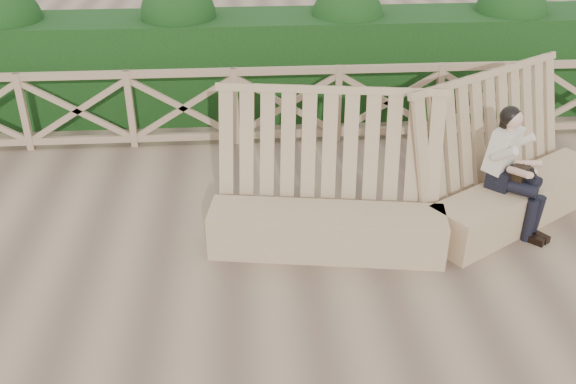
{
  "coord_description": "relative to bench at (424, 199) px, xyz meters",
  "views": [
    {
      "loc": [
        -0.59,
        -4.85,
        3.83
      ],
      "look_at": [
        -0.2,
        0.4,
        0.9
      ],
      "focal_mm": 40.0,
      "sensor_mm": 36.0,
      "label": 1
    }
  ],
  "objects": [
    {
      "name": "ground",
      "position": [
        -1.31,
        -1.01,
        -0.41
      ],
      "size": [
        60.0,
        60.0,
        0.0
      ],
      "primitive_type": "plane",
      "color": "brown",
      "rests_on": "ground"
    },
    {
      "name": "bench",
      "position": [
        0.0,
        0.0,
        0.0
      ],
      "size": [
        4.61,
        1.94,
        1.62
      ],
      "rotation": [
        0.0,
        0.0,
        0.12
      ],
      "color": "#937A54",
      "rests_on": "ground"
    },
    {
      "name": "woman",
      "position": [
        0.93,
        0.05,
        0.35
      ],
      "size": [
        0.74,
        0.79,
        1.4
      ],
      "rotation": [
        0.0,
        0.0,
        0.79
      ],
      "color": "black",
      "rests_on": "ground"
    },
    {
      "name": "guardrail",
      "position": [
        -1.31,
        2.49,
        0.14
      ],
      "size": [
        10.1,
        0.09,
        1.1
      ],
      "color": "#927355",
      "rests_on": "ground"
    },
    {
      "name": "hedge",
      "position": [
        -1.31,
        3.69,
        0.34
      ],
      "size": [
        12.0,
        1.2,
        1.5
      ],
      "primitive_type": "cube",
      "color": "black",
      "rests_on": "ground"
    }
  ]
}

